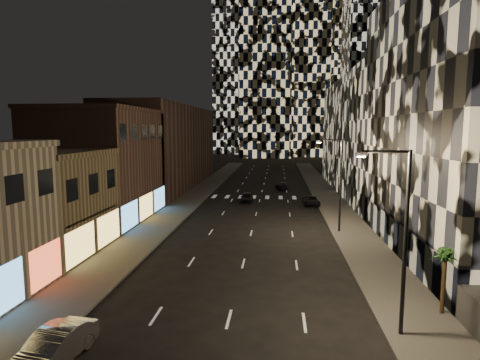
% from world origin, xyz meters
% --- Properties ---
extents(sidewalk_left, '(4.00, 120.00, 0.15)m').
position_xyz_m(sidewalk_left, '(-10.00, 50.00, 0.07)').
color(sidewalk_left, '#47443F').
rests_on(sidewalk_left, ground).
extents(sidewalk_right, '(4.00, 120.00, 0.15)m').
position_xyz_m(sidewalk_right, '(10.00, 50.00, 0.07)').
color(sidewalk_right, '#47443F').
rests_on(sidewalk_right, ground).
extents(curb_left, '(0.20, 120.00, 0.15)m').
position_xyz_m(curb_left, '(-7.90, 50.00, 0.07)').
color(curb_left, '#4C4C47').
rests_on(curb_left, ground).
extents(curb_right, '(0.20, 120.00, 0.15)m').
position_xyz_m(curb_right, '(7.90, 50.00, 0.07)').
color(curb_right, '#4C4C47').
rests_on(curb_right, ground).
extents(retail_tan, '(10.00, 10.00, 8.00)m').
position_xyz_m(retail_tan, '(-17.00, 21.00, 4.00)').
color(retail_tan, '#756646').
rests_on(retail_tan, ground).
extents(retail_brown, '(10.00, 15.00, 12.00)m').
position_xyz_m(retail_brown, '(-17.00, 33.50, 6.00)').
color(retail_brown, brown).
rests_on(retail_brown, ground).
extents(retail_filler_left, '(10.00, 40.00, 14.00)m').
position_xyz_m(retail_filler_left, '(-17.00, 60.00, 7.00)').
color(retail_filler_left, brown).
rests_on(retail_filler_left, ground).
extents(midrise_base, '(0.60, 25.00, 3.00)m').
position_xyz_m(midrise_base, '(12.30, 24.50, 1.50)').
color(midrise_base, '#383838').
rests_on(midrise_base, ground).
extents(midrise_filler_right, '(16.00, 40.00, 18.00)m').
position_xyz_m(midrise_filler_right, '(20.00, 57.00, 9.00)').
color(midrise_filler_right, '#232326').
rests_on(midrise_filler_right, ground).
extents(tower_right_mid, '(20.00, 20.00, 100.00)m').
position_xyz_m(tower_right_mid, '(35.00, 135.00, 50.00)').
color(tower_right_mid, black).
rests_on(tower_right_mid, ground).
extents(tower_left_back, '(24.00, 24.00, 120.00)m').
position_xyz_m(tower_left_back, '(-12.00, 165.00, 60.00)').
color(tower_left_back, black).
rests_on(tower_left_back, ground).
extents(tower_center_low, '(18.00, 18.00, 95.00)m').
position_xyz_m(tower_center_low, '(-2.00, 140.00, 47.50)').
color(tower_center_low, black).
rests_on(tower_center_low, ground).
extents(streetlight_near, '(2.55, 0.25, 9.00)m').
position_xyz_m(streetlight_near, '(8.35, 10.00, 5.35)').
color(streetlight_near, black).
rests_on(streetlight_near, sidewalk_right).
extents(streetlight_far, '(2.55, 0.25, 9.00)m').
position_xyz_m(streetlight_far, '(8.35, 30.00, 5.35)').
color(streetlight_far, black).
rests_on(streetlight_far, sidewalk_right).
extents(car_silver_parked, '(2.18, 4.77, 1.52)m').
position_xyz_m(car_silver_parked, '(-7.00, 6.13, 0.76)').
color(car_silver_parked, gray).
rests_on(car_silver_parked, ground).
extents(car_dark_midlane, '(1.75, 4.05, 1.36)m').
position_xyz_m(car_dark_midlane, '(-1.75, 45.64, 0.68)').
color(car_dark_midlane, black).
rests_on(car_dark_midlane, ground).
extents(car_dark_oncoming, '(2.22, 4.41, 1.23)m').
position_xyz_m(car_dark_oncoming, '(3.25, 58.28, 0.61)').
color(car_dark_oncoming, black).
rests_on(car_dark_oncoming, ground).
extents(car_dark_rightlane, '(2.21, 4.51, 1.23)m').
position_xyz_m(car_dark_rightlane, '(7.00, 44.14, 0.62)').
color(car_dark_rightlane, black).
rests_on(car_dark_rightlane, ground).
extents(palm_tree, '(1.83, 1.85, 3.63)m').
position_xyz_m(palm_tree, '(11.50, 12.51, 3.15)').
color(palm_tree, '#47331E').
rests_on(palm_tree, sidewalk_right).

